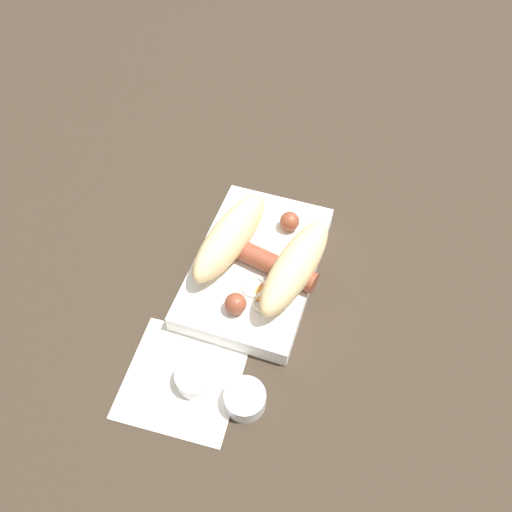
# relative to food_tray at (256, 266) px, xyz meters

# --- Properties ---
(ground_plane) EXTENTS (3.00, 3.00, 0.00)m
(ground_plane) POSITION_rel_food_tray_xyz_m (0.00, 0.00, -0.02)
(ground_plane) COLOR #33281E
(food_tray) EXTENTS (0.26, 0.17, 0.03)m
(food_tray) POSITION_rel_food_tray_xyz_m (0.00, 0.00, 0.00)
(food_tray) COLOR white
(food_tray) RESTS_ON ground_plane
(bread_roll) EXTENTS (0.20, 0.19, 0.06)m
(bread_roll) POSITION_rel_food_tray_xyz_m (0.00, 0.01, 0.05)
(bread_roll) COLOR #DBBC84
(bread_roll) RESTS_ON food_tray
(sausage) EXTENTS (0.19, 0.17, 0.03)m
(sausage) POSITION_rel_food_tray_xyz_m (0.01, 0.01, 0.03)
(sausage) COLOR brown
(sausage) RESTS_ON food_tray
(pickled_veggies) EXTENTS (0.06, 0.07, 0.01)m
(pickled_veggies) POSITION_rel_food_tray_xyz_m (0.05, 0.03, 0.02)
(pickled_veggies) COLOR orange
(pickled_veggies) RESTS_ON food_tray
(napkin) EXTENTS (0.15, 0.15, 0.00)m
(napkin) POSITION_rel_food_tray_xyz_m (0.19, -0.04, -0.01)
(napkin) COLOR white
(napkin) RESTS_ON ground_plane
(condiment_cup_near) EXTENTS (0.05, 0.05, 0.03)m
(condiment_cup_near) POSITION_rel_food_tray_xyz_m (0.19, -0.02, -0.00)
(condiment_cup_near) COLOR silver
(condiment_cup_near) RESTS_ON ground_plane
(condiment_cup_far) EXTENTS (0.05, 0.05, 0.03)m
(condiment_cup_far) POSITION_rel_food_tray_xyz_m (0.19, 0.05, -0.00)
(condiment_cup_far) COLOR silver
(condiment_cup_far) RESTS_ON ground_plane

